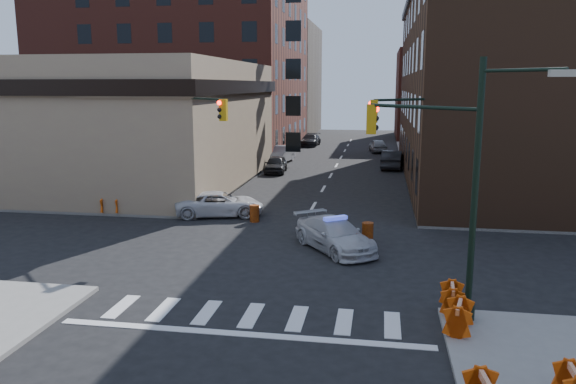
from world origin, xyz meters
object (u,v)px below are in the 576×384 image
(pedestrian_a, at_px, (150,195))
(police_car, at_px, (335,235))
(parked_car_enear, at_px, (392,160))
(parked_car_wfar, at_px, (280,154))
(parked_car_wnear, at_px, (276,164))
(barricade_nw_a, at_px, (145,203))
(barricade_se_a, at_px, (452,298))
(barrel_road, at_px, (368,232))
(barrel_bank, at_px, (254,213))
(pedestrian_b, at_px, (173,186))
(pickup, at_px, (220,204))

(pedestrian_a, bearing_deg, police_car, -17.74)
(parked_car_enear, bearing_deg, parked_car_wfar, -5.94)
(parked_car_wnear, distance_m, barricade_nw_a, 16.79)
(barricade_se_a, bearing_deg, parked_car_wfar, 23.39)
(barricade_nw_a, bearing_deg, barrel_road, -18.88)
(pedestrian_a, height_order, barrel_bank, pedestrian_a)
(parked_car_enear, height_order, pedestrian_a, pedestrian_a)
(police_car, height_order, barrel_bank, police_car)
(parked_car_wnear, bearing_deg, barricade_nw_a, -110.54)
(pedestrian_b, bearing_deg, parked_car_wfar, 68.97)
(parked_car_wnear, distance_m, barrel_road, 22.00)
(parked_car_wnear, bearing_deg, barrel_bank, -87.35)
(barricade_nw_a, bearing_deg, parked_car_wfar, 79.04)
(pickup, relative_size, barrel_bank, 5.39)
(barrel_road, height_order, barricade_nw_a, barricade_nw_a)
(barrel_road, bearing_deg, barricade_se_a, -70.44)
(parked_car_wnear, bearing_deg, barrel_road, -72.13)
(pickup, bearing_deg, parked_car_wnear, -16.25)
(parked_car_wfar, height_order, parked_car_enear, parked_car_wfar)
(pedestrian_b, bearing_deg, barricade_se_a, -56.39)
(barricade_se_a, bearing_deg, parked_car_enear, 6.83)
(police_car, bearing_deg, parked_car_enear, 47.27)
(pedestrian_a, relative_size, barrel_road, 1.83)
(pickup, relative_size, barricade_se_a, 4.27)
(pedestrian_b, height_order, barricade_se_a, pedestrian_b)
(parked_car_wfar, relative_size, pedestrian_a, 2.80)
(pedestrian_a, relative_size, barrel_bank, 1.90)
(parked_car_enear, distance_m, barrel_road, 24.46)
(parked_car_wfar, relative_size, barricade_nw_a, 4.44)
(police_car, height_order, parked_car_enear, parked_car_enear)
(pedestrian_b, relative_size, barrel_bank, 2.16)
(pedestrian_b, distance_m, barrel_bank, 7.10)
(police_car, bearing_deg, barrel_bank, 99.66)
(barrel_bank, bearing_deg, parked_car_enear, 70.05)
(pickup, relative_size, pedestrian_a, 2.83)
(parked_car_wnear, height_order, parked_car_wfar, parked_car_wfar)
(parked_car_wfar, relative_size, barrel_road, 5.12)
(barrel_bank, bearing_deg, barrel_road, -26.63)
(parked_car_enear, relative_size, barricade_se_a, 4.20)
(parked_car_wnear, distance_m, barrel_bank, 17.42)
(barricade_se_a, bearing_deg, pickup, 47.00)
(parked_car_wfar, bearing_deg, barrel_bank, -75.78)
(police_car, xyz_separation_m, parked_car_enear, (2.98, 25.92, 0.10))
(pickup, bearing_deg, pedestrian_b, 39.54)
(pedestrian_b, relative_size, barrel_road, 2.08)
(parked_car_wfar, xyz_separation_m, barrel_bank, (2.77, -23.27, -0.35))
(police_car, bearing_deg, parked_car_wfar, 68.93)
(pedestrian_a, xyz_separation_m, pedestrian_b, (0.53, 2.33, 0.12))
(barrel_road, xyz_separation_m, barricade_nw_a, (-12.99, 4.28, 0.09))
(parked_car_wnear, height_order, barrel_bank, parked_car_wnear)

